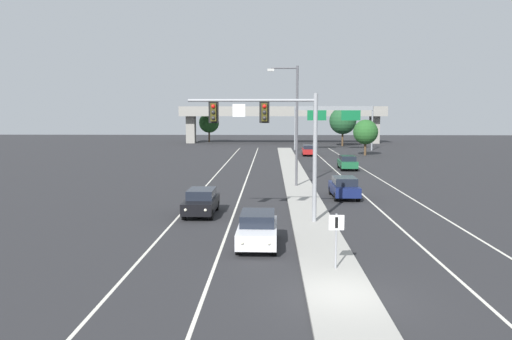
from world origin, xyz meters
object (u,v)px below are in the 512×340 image
car_oncoming_white (258,229)px  car_receding_green (347,162)px  overhead_signal_mast (274,130)px  car_oncoming_black (201,202)px  street_lamp_median (294,119)px  median_sign_post (336,233)px  car_receding_navy (344,187)px  highway_sign_gantry (334,114)px  tree_far_right_a (366,132)px  car_receding_red (308,150)px  tree_far_right_c (343,121)px  tree_far_left_a (209,123)px

car_oncoming_white → car_receding_green: 34.04m
overhead_signal_mast → car_oncoming_black: size_ratio=1.60×
car_oncoming_white → street_lamp_median: bearing=82.3°
median_sign_post → car_receding_navy: 17.93m
median_sign_post → car_receding_navy: median_sign_post is taller
highway_sign_gantry → car_oncoming_white: bearing=-100.2°
car_oncoming_white → car_receding_green: (9.16, 32.79, 0.00)m
median_sign_post → tree_far_right_a: (11.50, 56.05, 1.88)m
median_sign_post → car_oncoming_black: 13.15m
car_oncoming_white → car_receding_red: bearing=83.1°
car_oncoming_white → car_oncoming_black: (-3.67, 7.28, 0.00)m
tree_far_right_a → car_receding_navy: bearing=-102.7°
car_oncoming_black → car_receding_red: size_ratio=1.00×
car_oncoming_black → tree_far_right_c: size_ratio=0.61×
car_oncoming_white → tree_far_right_c: (14.30, 73.34, 4.01)m
car_receding_red → tree_far_left_a: bearing=117.9°
street_lamp_median → highway_sign_gantry: 44.27m
tree_far_right_c → median_sign_post: bearing=-98.2°
street_lamp_median → tree_far_left_a: size_ratio=1.56×
overhead_signal_mast → highway_sign_gantry: 58.62m
car_receding_red → tree_far_right_a: 8.90m
median_sign_post → car_receding_navy: bearing=80.8°
street_lamp_median → tree_far_right_c: size_ratio=1.35×
overhead_signal_mast → tree_far_right_c: tree_far_right_c is taller
street_lamp_median → tree_far_left_a: street_lamp_median is taller
car_receding_navy → highway_sign_gantry: bearing=83.9°
tree_far_left_a → street_lamp_median: bearing=-77.3°
car_receding_navy → tree_far_right_c: tree_far_right_c is taller
car_oncoming_white → tree_far_right_a: 54.23m
highway_sign_gantry → tree_far_right_c: bearing=74.2°
highway_sign_gantry → tree_far_left_a: bearing=133.7°
tree_far_left_a → highway_sign_gantry: bearing=-46.3°
car_oncoming_black → car_receding_green: 28.55m
median_sign_post → car_receding_green: 37.19m
median_sign_post → highway_sign_gantry: bearing=83.1°
street_lamp_median → car_receding_green: bearing=64.3°
street_lamp_median → car_oncoming_white: 19.87m
street_lamp_median → car_receding_green: size_ratio=2.22×
median_sign_post → highway_sign_gantry: 67.04m
tree_far_left_a → car_receding_green: bearing=-68.1°
car_receding_green → tree_far_right_a: size_ratio=0.85×
overhead_signal_mast → tree_far_right_c: (13.50, 68.53, -0.50)m
median_sign_post → tree_far_left_a: tree_far_left_a is taller
car_receding_navy → car_receding_green: 19.27m
street_lamp_median → car_oncoming_white: (-2.57, -19.07, -4.97)m
car_receding_green → car_receding_red: bearing=99.0°
highway_sign_gantry → tree_far_right_a: (3.47, -10.35, -2.70)m
car_oncoming_black → car_receding_navy: size_ratio=1.00×
street_lamp_median → car_oncoming_black: (-6.24, -11.78, -4.97)m
overhead_signal_mast → tree_far_right_a: 49.36m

